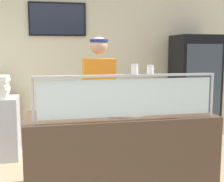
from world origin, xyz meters
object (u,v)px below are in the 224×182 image
Objects in this scene: drink_fridge at (194,91)px; pizza_server at (118,110)px; parmesan_shaker at (135,70)px; worker_figure at (100,99)px; pizza_tray at (122,112)px; pepper_flake_shaker at (150,70)px.

pizza_server is at bearing -135.28° from drink_fridge.
parmesan_shaker is 1.04m from worker_figure.
pizza_server is 0.54m from parmesan_shaker.
worker_figure is (-0.13, 0.60, 0.04)m from pizza_tray.
drink_fridge is (1.80, 1.07, -0.08)m from worker_figure.
pizza_tray is 0.27× the size of drink_fridge.
worker_figure is at bearing 109.10° from pepper_flake_shaker.
worker_figure reaches higher than pizza_server.
drink_fridge is (1.66, 1.67, -0.04)m from pizza_tray.
pizza_tray is at bearing -134.83° from drink_fridge.
drink_fridge reaches higher than pizza_tray.
pizza_tray is 1.77× the size of pizza_server.
worker_figure is (-0.32, 0.93, -0.41)m from pepper_flake_shaker.
drink_fridge reaches higher than pepper_flake_shaker.
pizza_server is 0.58m from pepper_flake_shaker.
parmesan_shaker is at bearing -82.77° from pizza_tray.
pizza_tray is at bearing 97.23° from parmesan_shaker.
drink_fridge is (1.62, 2.00, -0.50)m from parmesan_shaker.
drink_fridge reaches higher than worker_figure.
pepper_flake_shaker is at bearing -54.88° from pizza_server.
pizza_server is (-0.05, -0.02, 0.02)m from pizza_tray.
parmesan_shaker is at bearing -180.00° from pepper_flake_shaker.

